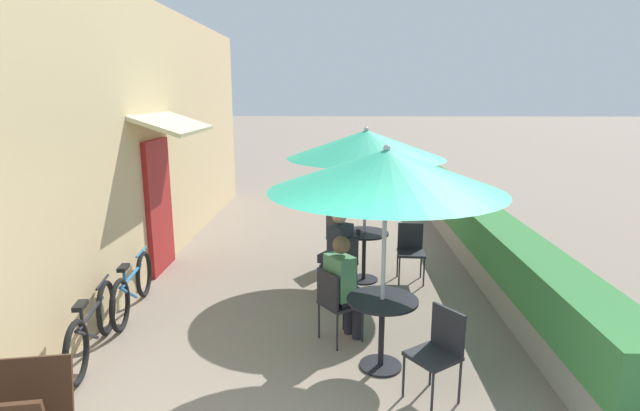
% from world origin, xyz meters
% --- Properties ---
extents(cafe_facade_wall, '(0.98, 11.11, 4.20)m').
position_xyz_m(cafe_facade_wall, '(-2.54, 5.42, 2.09)').
color(cafe_facade_wall, '#D6B784').
rests_on(cafe_facade_wall, ground_plane).
extents(planter_hedge, '(0.60, 10.11, 1.01)m').
position_xyz_m(planter_hedge, '(2.75, 5.45, 0.54)').
color(planter_hedge, gray).
rests_on(planter_hedge, ground_plane).
extents(patio_table_near, '(0.73, 0.73, 0.76)m').
position_xyz_m(patio_table_near, '(0.89, 2.13, 0.53)').
color(patio_table_near, black).
rests_on(patio_table_near, ground_plane).
extents(patio_umbrella_near, '(2.30, 2.30, 2.33)m').
position_xyz_m(patio_umbrella_near, '(0.89, 2.13, 2.07)').
color(patio_umbrella_near, '#B7B7BC').
rests_on(patio_umbrella_near, ground_plane).
extents(cafe_chair_near_left, '(0.56, 0.56, 0.87)m').
position_xyz_m(cafe_chair_near_left, '(0.41, 2.66, 0.52)').
color(cafe_chair_near_left, '#232328').
rests_on(cafe_chair_near_left, ground_plane).
extents(seated_patron_near_left, '(0.51, 0.49, 1.25)m').
position_xyz_m(seated_patron_near_left, '(0.51, 2.72, 0.69)').
color(seated_patron_near_left, '#23232D').
rests_on(seated_patron_near_left, ground_plane).
extents(cafe_chair_near_right, '(0.56, 0.56, 0.87)m').
position_xyz_m(cafe_chair_near_right, '(1.37, 1.61, 0.52)').
color(cafe_chair_near_right, '#232328').
rests_on(cafe_chair_near_right, ground_plane).
extents(patio_table_mid, '(0.73, 0.73, 0.76)m').
position_xyz_m(patio_table_mid, '(0.84, 4.61, 0.53)').
color(patio_table_mid, black).
rests_on(patio_table_mid, ground_plane).
extents(patio_umbrella_mid, '(2.30, 2.30, 2.33)m').
position_xyz_m(patio_umbrella_mid, '(0.84, 4.61, 2.07)').
color(patio_umbrella_mid, '#B7B7BC').
rests_on(patio_umbrella_mid, ground_plane).
extents(cafe_chair_mid_left, '(0.54, 0.54, 0.87)m').
position_xyz_m(cafe_chair_mid_left, '(0.45, 5.20, 0.52)').
color(cafe_chair_mid_left, '#232328').
rests_on(cafe_chair_mid_left, ground_plane).
extents(cafe_chair_mid_right, '(0.55, 0.55, 0.87)m').
position_xyz_m(cafe_chair_mid_right, '(0.53, 3.98, 0.52)').
color(cafe_chair_mid_right, '#232328').
rests_on(cafe_chair_mid_right, ground_plane).
extents(seated_patron_mid_right, '(0.51, 0.48, 1.25)m').
position_xyz_m(seated_patron_mid_right, '(0.43, 4.04, 0.69)').
color(seated_patron_mid_right, '#23232D').
rests_on(seated_patron_mid_right, ground_plane).
extents(cafe_chair_mid_back, '(0.42, 0.42, 0.87)m').
position_xyz_m(cafe_chair_mid_back, '(1.55, 4.66, 0.52)').
color(cafe_chair_mid_back, '#232328').
rests_on(cafe_chair_mid_back, ground_plane).
extents(coffee_cup_mid, '(0.07, 0.07, 0.09)m').
position_xyz_m(coffee_cup_mid, '(0.74, 4.46, 0.80)').
color(coffee_cup_mid, '#232328').
rests_on(coffee_cup_mid, patio_table_mid).
extents(bicycle_leaning, '(0.35, 1.68, 0.74)m').
position_xyz_m(bicycle_leaning, '(-2.20, 2.25, 0.34)').
color(bicycle_leaning, black).
rests_on(bicycle_leaning, ground_plane).
extents(bicycle_second, '(0.24, 1.69, 0.73)m').
position_xyz_m(bicycle_second, '(-2.22, 3.37, 0.34)').
color(bicycle_second, black).
rests_on(bicycle_second, ground_plane).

